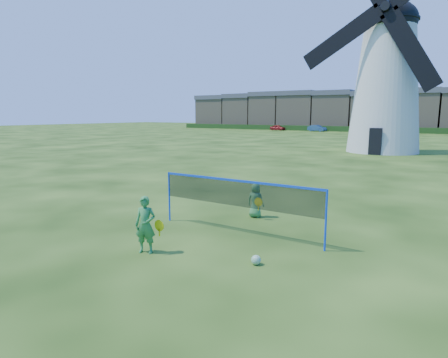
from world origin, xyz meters
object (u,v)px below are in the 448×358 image
Objects in this scene: windmill at (387,78)px; car_left at (278,128)px; play_ball at (256,260)px; car_right at (317,128)px; player_girl at (145,225)px; player_boy at (256,200)px; badminton_net at (238,194)px.

car_left is at bearing 126.59° from windmill.
play_ball is at bearing -84.44° from windmill.
car_left reaches higher than play_ball.
car_right reaches higher than play_ball.
player_girl is (0.19, -29.50, -5.65)m from windmill.
player_girl is at bearing -147.83° from car_left.
player_boy is at bearing 57.48° from player_girl.
windmill is 16.37× the size of player_boy.
car_left is (-27.08, 36.47, -5.78)m from windmill.
car_left is at bearing 114.08° from badminton_net.
play_ball is (1.91, -3.53, -0.45)m from player_boy.
windmill reaches higher than player_boy.
car_left is at bearing 101.75° from car_right.
car_left is at bearing -70.97° from player_boy.
player_girl is 4.36m from player_boy.
car_left is (-28.38, 63.51, -0.58)m from badminton_net.
player_girl is at bearing -163.34° from play_ball.
player_girl is 71.39m from car_left.
windmill is 4.96× the size of car_right.
badminton_net is 3.62× the size of player_girl.
player_girl reaches higher than play_ball.
player_girl is at bearing -114.24° from badminton_net.
player_boy is at bearing 118.44° from play_ball.
badminton_net is 1.98m from player_boy.
player_girl is 0.42× the size of car_left.
player_boy reaches higher than play_ball.
badminton_net reaches higher than play_ball.
windmill is 25.86m from player_boy.
car_right is (-19.52, 61.43, 0.05)m from player_boy.
car_right is at bearing 107.49° from badminton_net.
player_girl is 1.25× the size of player_boy.
car_right is at bearing -77.73° from player_boy.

